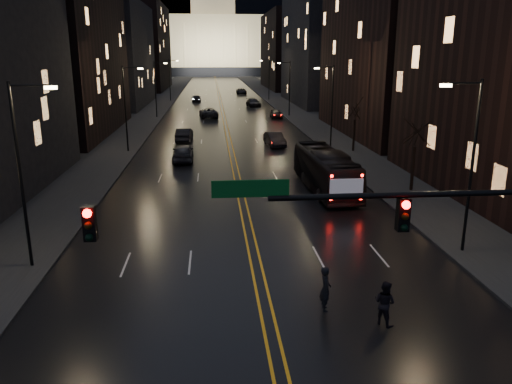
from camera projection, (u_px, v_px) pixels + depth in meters
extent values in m
cube|color=black|center=(218.00, 91.00, 140.62)|extent=(20.00, 320.00, 0.02)
cube|color=black|center=(168.00, 91.00, 139.40)|extent=(8.00, 320.00, 0.16)
cube|color=black|center=(267.00, 91.00, 141.80)|extent=(8.00, 320.00, 0.16)
cube|color=orange|center=(218.00, 91.00, 140.62)|extent=(0.62, 320.00, 0.01)
cube|color=black|center=(57.00, 22.00, 62.14)|extent=(12.00, 30.00, 28.00)
cube|color=black|center=(115.00, 55.00, 99.68)|extent=(12.00, 34.00, 20.00)
cube|color=black|center=(145.00, 47.00, 145.21)|extent=(12.00, 40.00, 24.00)
cube|color=black|center=(322.00, 40.00, 102.47)|extent=(12.00, 34.00, 26.00)
cube|color=black|center=(287.00, 51.00, 149.08)|extent=(12.00, 40.00, 22.00)
cube|color=black|center=(214.00, 70.00, 255.26)|extent=(90.00, 50.00, 4.00)
cube|color=#FCDE92|center=(214.00, 42.00, 251.52)|extent=(80.00, 36.00, 24.00)
cylinder|color=beige|center=(213.00, 0.00, 246.17)|extent=(22.00, 22.00, 16.00)
cylinder|color=black|center=(470.00, 193.00, 14.66)|extent=(12.00, 0.18, 0.18)
cube|color=black|center=(90.00, 223.00, 13.88)|extent=(0.35, 0.30, 1.00)
cube|color=black|center=(403.00, 215.00, 14.65)|extent=(0.35, 0.30, 1.00)
sphere|color=#FF0705|center=(87.00, 213.00, 13.62)|extent=(0.24, 0.24, 0.24)
sphere|color=#FF0705|center=(406.00, 205.00, 14.39)|extent=(0.24, 0.24, 0.24)
cube|color=#053F14|center=(250.00, 189.00, 14.03)|extent=(2.20, 0.06, 0.50)
cylinder|color=black|center=(472.00, 170.00, 25.19)|extent=(0.16, 0.16, 9.00)
cylinder|color=black|center=(464.00, 83.00, 23.96)|extent=(1.80, 0.10, 0.10)
cube|color=#E5C989|center=(446.00, 85.00, 23.91)|extent=(0.50, 0.25, 0.15)
cylinder|color=black|center=(21.00, 179.00, 23.30)|extent=(0.16, 0.16, 9.00)
cylinder|color=black|center=(30.00, 85.00, 22.23)|extent=(1.80, 0.10, 0.10)
cube|color=#E5C989|center=(51.00, 88.00, 22.33)|extent=(0.50, 0.25, 0.15)
cylinder|color=black|center=(332.00, 108.00, 53.98)|extent=(0.16, 0.16, 9.00)
cylinder|color=black|center=(325.00, 67.00, 52.75)|extent=(1.80, 0.10, 0.10)
cube|color=#E5C989|center=(317.00, 68.00, 52.70)|extent=(0.50, 0.25, 0.15)
cylinder|color=black|center=(125.00, 110.00, 52.10)|extent=(0.16, 0.16, 9.00)
cylinder|color=black|center=(131.00, 68.00, 51.02)|extent=(1.80, 0.10, 0.10)
cube|color=#E5C989|center=(140.00, 69.00, 51.13)|extent=(0.50, 0.25, 0.15)
cylinder|color=black|center=(290.00, 89.00, 82.77)|extent=(0.16, 0.16, 9.00)
cylinder|color=black|center=(285.00, 62.00, 81.55)|extent=(1.80, 0.10, 0.10)
cube|color=#E5C989|center=(279.00, 63.00, 81.50)|extent=(0.50, 0.25, 0.15)
cylinder|color=black|center=(155.00, 90.00, 80.89)|extent=(0.16, 0.16, 9.00)
cylinder|color=black|center=(160.00, 63.00, 79.82)|extent=(1.80, 0.10, 0.10)
cube|color=#E5C989|center=(165.00, 63.00, 79.92)|extent=(0.50, 0.25, 0.15)
cylinder|color=black|center=(269.00, 80.00, 111.57)|extent=(0.16, 0.16, 9.00)
cylinder|color=black|center=(265.00, 60.00, 110.34)|extent=(1.80, 0.10, 0.10)
cube|color=#E5C989|center=(261.00, 61.00, 110.29)|extent=(0.50, 0.25, 0.15)
cylinder|color=black|center=(170.00, 81.00, 109.68)|extent=(0.16, 0.16, 9.00)
cylinder|color=black|center=(173.00, 60.00, 108.61)|extent=(1.80, 0.10, 0.10)
cube|color=#E5C989|center=(177.00, 61.00, 108.71)|extent=(0.50, 0.25, 0.15)
cylinder|color=black|center=(413.00, 169.00, 37.61)|extent=(0.24, 0.24, 3.50)
cylinder|color=black|center=(354.00, 136.00, 52.97)|extent=(0.24, 0.24, 3.50)
imported|color=black|center=(326.00, 171.00, 38.06)|extent=(3.04, 11.32, 3.13)
imported|color=black|center=(183.00, 153.00, 48.67)|extent=(2.09, 5.02, 1.70)
imported|color=black|center=(184.00, 135.00, 59.78)|extent=(1.98, 4.98, 1.61)
imported|color=black|center=(209.00, 113.00, 81.94)|extent=(3.33, 6.17, 1.65)
imported|color=black|center=(196.00, 98.00, 109.96)|extent=(2.21, 4.87, 1.38)
imported|color=black|center=(275.00, 139.00, 56.68)|extent=(2.20, 4.91, 1.56)
imported|color=black|center=(276.00, 113.00, 81.40)|extent=(1.86, 4.53, 1.54)
imported|color=black|center=(253.00, 103.00, 98.77)|extent=(2.95, 5.74, 1.59)
imported|color=black|center=(241.00, 91.00, 130.43)|extent=(2.56, 5.42, 1.50)
imported|color=black|center=(326.00, 289.00, 20.24)|extent=(0.48, 0.71, 1.91)
imported|color=black|center=(385.00, 303.00, 19.20)|extent=(0.93, 0.98, 1.81)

